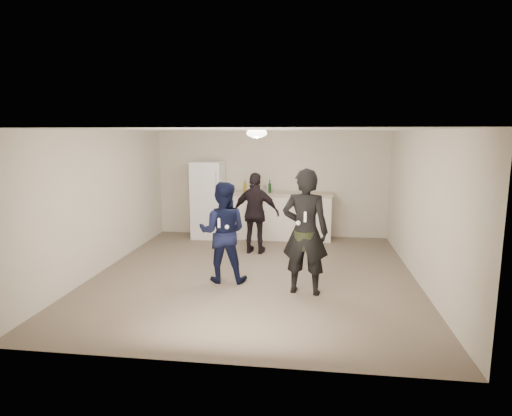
# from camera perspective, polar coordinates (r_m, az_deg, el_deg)

# --- Properties ---
(floor) EXTENTS (6.00, 6.00, 0.00)m
(floor) POSITION_cam_1_polar(r_m,az_deg,el_deg) (7.61, -0.20, -8.82)
(floor) COLOR #6B5B4C
(floor) RESTS_ON ground
(ceiling) EXTENTS (6.00, 6.00, 0.00)m
(ceiling) POSITION_cam_1_polar(r_m,az_deg,el_deg) (7.21, -0.21, 10.36)
(ceiling) COLOR silver
(ceiling) RESTS_ON wall_back
(wall_back) EXTENTS (6.00, 0.00, 6.00)m
(wall_back) POSITION_cam_1_polar(r_m,az_deg,el_deg) (10.26, 2.04, 3.21)
(wall_back) COLOR beige
(wall_back) RESTS_ON floor
(wall_front) EXTENTS (6.00, 0.00, 6.00)m
(wall_front) POSITION_cam_1_polar(r_m,az_deg,el_deg) (4.42, -5.43, -5.78)
(wall_front) COLOR beige
(wall_front) RESTS_ON floor
(wall_left) EXTENTS (0.00, 6.00, 6.00)m
(wall_left) POSITION_cam_1_polar(r_m,az_deg,el_deg) (8.14, -19.77, 0.89)
(wall_left) COLOR beige
(wall_left) RESTS_ON floor
(wall_right) EXTENTS (0.00, 6.00, 6.00)m
(wall_right) POSITION_cam_1_polar(r_m,az_deg,el_deg) (7.46, 21.23, 0.03)
(wall_right) COLOR beige
(wall_right) RESTS_ON floor
(counter) EXTENTS (2.60, 0.56, 1.05)m
(counter) POSITION_cam_1_polar(r_m,az_deg,el_deg) (10.03, 2.50, -1.14)
(counter) COLOR white
(counter) RESTS_ON floor
(counter_top) EXTENTS (2.68, 0.64, 0.04)m
(counter_top) POSITION_cam_1_polar(r_m,az_deg,el_deg) (9.94, 2.52, 1.95)
(counter_top) COLOR beige
(counter_top) RESTS_ON counter
(fridge) EXTENTS (0.70, 0.70, 1.80)m
(fridge) POSITION_cam_1_polar(r_m,az_deg,el_deg) (10.16, -6.39, 1.09)
(fridge) COLOR white
(fridge) RESTS_ON floor
(fridge_handle) EXTENTS (0.02, 0.02, 0.60)m
(fridge_handle) POSITION_cam_1_polar(r_m,az_deg,el_deg) (9.68, -5.35, 3.07)
(fridge_handle) COLOR #B4B4B8
(fridge_handle) RESTS_ON fridge
(ceiling_dome) EXTENTS (0.36, 0.36, 0.16)m
(ceiling_dome) POSITION_cam_1_polar(r_m,az_deg,el_deg) (7.50, 0.10, 9.96)
(ceiling_dome) COLOR white
(ceiling_dome) RESTS_ON ceiling
(shaker) EXTENTS (0.08, 0.08, 0.17)m
(shaker) POSITION_cam_1_polar(r_m,az_deg,el_deg) (10.06, 1.21, 2.65)
(shaker) COLOR silver
(shaker) RESTS_ON counter_top
(man) EXTENTS (0.84, 0.67, 1.67)m
(man) POSITION_cam_1_polar(r_m,az_deg,el_deg) (7.09, -4.44, -3.23)
(man) COLOR #0F1741
(man) RESTS_ON floor
(woman) EXTENTS (0.76, 0.55, 1.94)m
(woman) POSITION_cam_1_polar(r_m,az_deg,el_deg) (6.54, 6.56, -3.17)
(woman) COLOR black
(woman) RESTS_ON floor
(camo_shorts) EXTENTS (0.34, 0.34, 0.28)m
(camo_shorts) POSITION_cam_1_polar(r_m,az_deg,el_deg) (6.57, 6.54, -4.19)
(camo_shorts) COLOR #273217
(camo_shorts) RESTS_ON woman
(spectator) EXTENTS (1.02, 0.53, 1.67)m
(spectator) POSITION_cam_1_polar(r_m,az_deg,el_deg) (8.73, -0.03, -0.72)
(spectator) COLOR black
(spectator) RESTS_ON floor
(remote_man) EXTENTS (0.04, 0.04, 0.15)m
(remote_man) POSITION_cam_1_polar(r_m,az_deg,el_deg) (6.78, -4.95, -1.99)
(remote_man) COLOR white
(remote_man) RESTS_ON man
(nunchuk_man) EXTENTS (0.07, 0.07, 0.07)m
(nunchuk_man) POSITION_cam_1_polar(r_m,az_deg,el_deg) (6.80, -3.90, -2.54)
(nunchuk_man) COLOR white
(nunchuk_man) RESTS_ON man
(remote_woman) EXTENTS (0.04, 0.04, 0.15)m
(remote_woman) POSITION_cam_1_polar(r_m,az_deg,el_deg) (6.24, 6.57, -1.18)
(remote_woman) COLOR white
(remote_woman) RESTS_ON woman
(nunchuk_woman) EXTENTS (0.07, 0.07, 0.07)m
(nunchuk_woman) POSITION_cam_1_polar(r_m,az_deg,el_deg) (6.29, 5.65, -2.00)
(nunchuk_woman) COLOR white
(nunchuk_woman) RESTS_ON woman
(bottle_cluster) EXTENTS (1.47, 0.22, 0.26)m
(bottle_cluster) POSITION_cam_1_polar(r_m,az_deg,el_deg) (10.00, 1.30, 2.75)
(bottle_cluster) COLOR silver
(bottle_cluster) RESTS_ON counter_top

